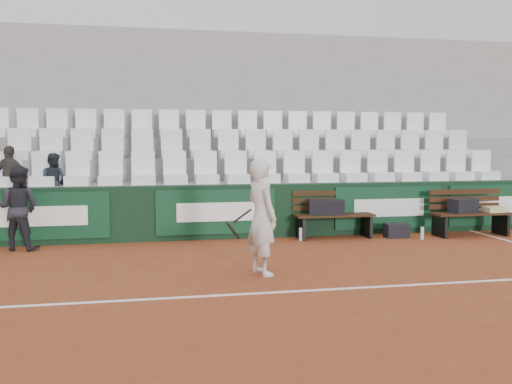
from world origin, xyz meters
name	(u,v)px	position (x,y,z in m)	size (l,w,h in m)	color
ground	(275,293)	(0.00, 0.00, 0.00)	(80.00, 80.00, 0.00)	brown
court_baseline	(275,292)	(0.00, 0.00, 0.00)	(18.00, 0.06, 0.01)	white
back_barrier	(229,211)	(0.07, 3.99, 0.50)	(18.00, 0.34, 1.00)	black
grandstand_tier_front	(221,208)	(0.00, 4.62, 0.50)	(18.00, 0.95, 1.00)	gray
grandstand_tier_mid	(215,192)	(0.00, 5.58, 0.72)	(18.00, 0.95, 1.45)	gray
grandstand_tier_back	(209,179)	(0.00, 6.53, 0.95)	(18.00, 0.95, 1.90)	gray
grandstand_rear_wall	(206,125)	(0.00, 7.15, 2.20)	(18.00, 0.30, 4.40)	#999996
seat_row_front	(222,167)	(0.00, 4.45, 1.31)	(11.90, 0.44, 0.63)	white
seat_row_mid	(215,144)	(0.00, 5.40, 1.77)	(11.90, 0.44, 0.63)	silver
seat_row_back	(210,124)	(0.00, 6.35, 2.21)	(11.90, 0.44, 0.63)	white
bench_left	(334,226)	(1.99, 3.59, 0.23)	(1.50, 0.56, 0.45)	#34200F
bench_right	(471,224)	(4.65, 3.30, 0.23)	(1.50, 0.56, 0.45)	#371D10
sports_bag_left	(326,207)	(1.83, 3.57, 0.59)	(0.65, 0.28, 0.28)	black
sports_bag_right	(463,206)	(4.50, 3.33, 0.58)	(0.58, 0.27, 0.27)	black
towel	(494,209)	(5.12, 3.27, 0.50)	(0.39, 0.28, 0.11)	#C9C282
sports_bag_ground	(396,230)	(3.17, 3.41, 0.13)	(0.44, 0.27, 0.27)	black
water_bottle_near	(301,234)	(1.29, 3.40, 0.12)	(0.07, 0.07, 0.24)	silver
water_bottle_far	(422,233)	(3.54, 3.11, 0.12)	(0.07, 0.07, 0.23)	silver
tennis_player	(262,217)	(0.04, 0.97, 0.78)	(0.77, 0.67, 1.57)	silver
ball_kid	(19,208)	(-3.55, 3.51, 0.70)	(0.68, 0.53, 1.41)	black
spectator_b	(10,153)	(-3.87, 4.50, 1.59)	(0.70, 0.29, 1.19)	#37312C
spectator_c	(53,157)	(-3.13, 4.50, 1.52)	(0.51, 0.40, 1.05)	#1C222B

